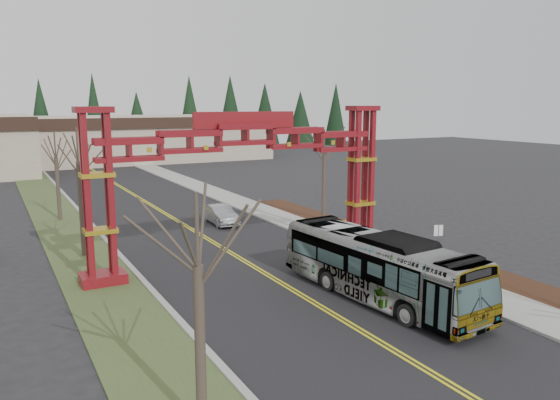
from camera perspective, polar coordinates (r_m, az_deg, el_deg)
road at (r=37.91m, az=-7.98°, el=-3.82°), size 12.00×110.00×0.02m
lane_line_left at (r=37.86m, az=-8.16°, el=-3.81°), size 0.12×100.00×0.01m
lane_line_right at (r=37.94m, az=-7.81°, el=-3.78°), size 0.12×100.00×0.01m
curb_right at (r=40.37m, az=0.22°, el=-2.77°), size 0.30×110.00×0.15m
sidewalk_right at (r=41.07m, az=2.00°, el=-2.55°), size 2.60×110.00×0.14m
landscape_strip at (r=31.42m, az=20.37°, el=-7.20°), size 2.60×50.00×0.12m
grass_median at (r=36.02m, az=-20.04°, el=-5.03°), size 4.00×110.00×0.08m
curb_left at (r=36.30m, az=-17.15°, el=-4.70°), size 0.30×110.00×0.15m
gateway_arch at (r=30.49m, az=-3.63°, el=4.29°), size 18.20×1.60×8.90m
retail_building_east at (r=92.51m, az=-14.21°, el=6.34°), size 38.00×20.30×7.00m
conifer_treeline at (r=102.41m, az=-21.32°, el=7.96°), size 116.10×5.60×13.00m
transit_bus at (r=25.84m, az=10.22°, el=-6.88°), size 3.64×11.55×3.17m
silver_sedan at (r=41.61m, az=-6.24°, el=-1.52°), size 1.64×4.44×1.45m
bare_tree_median_near at (r=14.70m, az=-8.57°, el=-6.87°), size 2.99×2.99×6.79m
bare_tree_median_mid at (r=33.90m, az=-20.32°, el=3.74°), size 2.99×2.99×7.69m
bare_tree_median_far at (r=45.37m, az=-22.38°, el=4.14°), size 3.01×3.01×6.97m
bare_tree_right_far at (r=41.82m, az=4.64°, el=4.71°), size 2.90×2.90×7.11m
street_sign at (r=32.17m, az=16.20°, el=-3.64°), size 0.50×0.21×2.28m
barrel_south at (r=35.25m, az=11.95°, el=-4.20°), size 0.53×0.53×0.97m
barrel_mid at (r=36.23m, az=8.76°, el=-3.76°), size 0.49×0.49×0.91m
barrel_north at (r=38.41m, az=6.66°, el=-2.87°), size 0.53×0.53×0.98m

